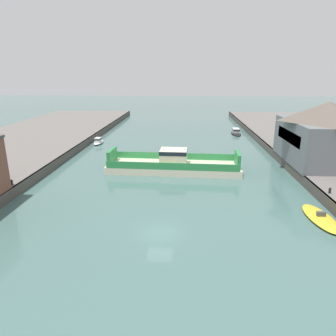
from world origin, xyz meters
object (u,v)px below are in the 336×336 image
moored_boat_near_left (321,218)px  moored_boat_mid_left (236,132)px  chain_ferry (173,164)px  moored_boat_near_right (98,141)px  warehouse_shed (325,132)px

moored_boat_near_left → moored_boat_mid_left: moored_boat_mid_left is taller
chain_ferry → moored_boat_near_right: size_ratio=4.21×
chain_ferry → warehouse_shed: 24.18m
moored_boat_near_right → moored_boat_mid_left: (32.49, 13.64, 0.01)m
moored_boat_near_right → moored_boat_near_left: bearing=-46.3°
chain_ferry → moored_boat_near_right: 25.81m
chain_ferry → warehouse_shed: bearing=4.1°
chain_ferry → moored_boat_near_left: (16.30, -16.37, -0.84)m
moored_boat_near_right → chain_ferry: bearing=-47.4°
moored_boat_near_right → moored_boat_mid_left: size_ratio=0.70×
moored_boat_near_left → chain_ferry: bearing=134.9°
moored_boat_near_right → warehouse_shed: size_ratio=0.33×
moored_boat_near_left → moored_boat_mid_left: (-1.28, 49.01, 0.31)m
chain_ferry → moored_boat_near_left: 23.12m
chain_ferry → moored_boat_mid_left: bearing=65.3°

